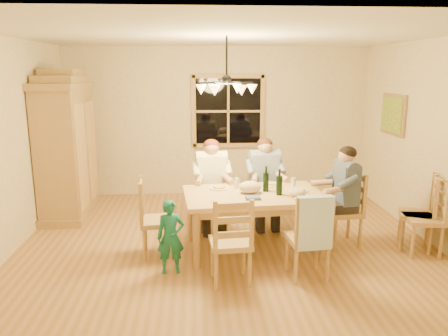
{
  "coord_description": "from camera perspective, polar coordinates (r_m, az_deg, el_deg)",
  "views": [
    {
      "loc": [
        -0.38,
        -5.51,
        2.29
      ],
      "look_at": [
        -0.03,
        0.1,
        1.02
      ],
      "focal_mm": 35.0,
      "sensor_mm": 36.0,
      "label": 1
    }
  ],
  "objects": [
    {
      "name": "ceiling",
      "position": [
        5.53,
        0.35,
        16.97
      ],
      "size": [
        5.5,
        5.0,
        0.02
      ],
      "primitive_type": "cube",
      "color": "white",
      "rests_on": "wall_back"
    },
    {
      "name": "cloth_bundle",
      "position": [
        5.54,
        3.42,
        -2.51
      ],
      "size": [
        0.28,
        0.22,
        0.15
      ],
      "primitive_type": "ellipsoid",
      "color": "#C3AC8D",
      "rests_on": "dining_table"
    },
    {
      "name": "wine_glass_a",
      "position": [
        5.75,
        1.67,
        -1.99
      ],
      "size": [
        0.06,
        0.06,
        0.14
      ],
      "primitive_type": "cylinder",
      "color": "silver",
      "rests_on": "dining_table"
    },
    {
      "name": "chair_spare_front",
      "position": [
        6.11,
        24.43,
        -7.44
      ],
      "size": [
        0.47,
        0.49,
        0.99
      ],
      "rotation": [
        0.0,
        0.0,
        1.45
      ],
      "color": "tan",
      "rests_on": "floor"
    },
    {
      "name": "wine_bottle_b",
      "position": [
        5.47,
        7.24,
        -1.82
      ],
      "size": [
        0.08,
        0.08,
        0.33
      ],
      "primitive_type": "cylinder",
      "color": "black",
      "rests_on": "dining_table"
    },
    {
      "name": "window",
      "position": [
        8.03,
        0.55,
        7.43
      ],
      "size": [
        1.3,
        0.06,
        1.3
      ],
      "color": "black",
      "rests_on": "wall_back"
    },
    {
      "name": "wall_left",
      "position": [
        6.07,
        -26.58,
        2.46
      ],
      "size": [
        0.02,
        5.0,
        2.7
      ],
      "primitive_type": "cube",
      "color": "#C4B78A",
      "rests_on": "floor"
    },
    {
      "name": "wine_bottle_a",
      "position": [
        5.62,
        5.5,
        -1.4
      ],
      "size": [
        0.08,
        0.08,
        0.33
      ],
      "primitive_type": "cylinder",
      "color": "black",
      "rests_on": "dining_table"
    },
    {
      "name": "dining_table",
      "position": [
        5.58,
        3.9,
        -4.32
      ],
      "size": [
        1.83,
        1.22,
        0.76
      ],
      "rotation": [
        0.0,
        0.0,
        0.09
      ],
      "color": "tan",
      "rests_on": "floor"
    },
    {
      "name": "chair_far_left",
      "position": [
        6.39,
        -1.59,
        -5.4
      ],
      "size": [
        0.47,
        0.46,
        0.99
      ],
      "rotation": [
        0.0,
        0.0,
        3.23
      ],
      "color": "tan",
      "rests_on": "floor"
    },
    {
      "name": "chair_near_left",
      "position": [
        4.87,
        0.84,
        -11.38
      ],
      "size": [
        0.47,
        0.46,
        0.99
      ],
      "rotation": [
        0.0,
        0.0,
        0.09
      ],
      "color": "tan",
      "rests_on": "floor"
    },
    {
      "name": "floor",
      "position": [
        5.97,
        0.32,
        -9.81
      ],
      "size": [
        5.5,
        5.5,
        0.0
      ],
      "primitive_type": "plane",
      "color": "olive",
      "rests_on": "ground"
    },
    {
      "name": "chair_end_left",
      "position": [
        5.57,
        -8.57,
        -8.32
      ],
      "size": [
        0.46,
        0.47,
        0.99
      ],
      "rotation": [
        0.0,
        0.0,
        -1.48
      ],
      "color": "tan",
      "rests_on": "floor"
    },
    {
      "name": "adult_slate_man",
      "position": [
        5.91,
        15.51,
        -1.96
      ],
      "size": [
        0.45,
        0.42,
        0.87
      ],
      "rotation": [
        0.0,
        0.0,
        1.66
      ],
      "color": "#45516F",
      "rests_on": "floor"
    },
    {
      "name": "plate_plaid",
      "position": [
        5.94,
        6.25,
        -2.2
      ],
      "size": [
        0.26,
        0.26,
        0.02
      ],
      "primitive_type": "cylinder",
      "color": "white",
      "rests_on": "dining_table"
    },
    {
      "name": "towel",
      "position": [
        4.76,
        11.75,
        -7.06
      ],
      "size": [
        0.39,
        0.13,
        0.58
      ],
      "primitive_type": "cube",
      "rotation": [
        0.0,
        0.0,
        0.09
      ],
      "color": "#B9D5FA",
      "rests_on": "chair_near_right"
    },
    {
      "name": "chair_spare_back",
      "position": [
        6.26,
        23.68,
        -6.9
      ],
      "size": [
        0.56,
        0.57,
        0.99
      ],
      "rotation": [
        0.0,
        0.0,
        1.17
      ],
      "color": "tan",
      "rests_on": "floor"
    },
    {
      "name": "plate_slate",
      "position": [
        5.71,
        9.66,
        -2.9
      ],
      "size": [
        0.26,
        0.26,
        0.02
      ],
      "primitive_type": "cylinder",
      "color": "white",
      "rests_on": "dining_table"
    },
    {
      "name": "cap",
      "position": [
        5.43,
        9.6,
        -3.22
      ],
      "size": [
        0.2,
        0.2,
        0.11
      ],
      "primitive_type": "ellipsoid",
      "color": "tan",
      "rests_on": "dining_table"
    },
    {
      "name": "wall_back",
      "position": [
        8.07,
        -0.89,
        6.03
      ],
      "size": [
        5.5,
        0.02,
        2.7
      ],
      "primitive_type": "cube",
      "color": "#C4B78A",
      "rests_on": "floor"
    },
    {
      "name": "napkin",
      "position": [
        5.31,
        3.81,
        -3.89
      ],
      "size": [
        0.19,
        0.16,
        0.03
      ],
      "primitive_type": "cube",
      "rotation": [
        0.0,
        0.0,
        0.09
      ],
      "color": "#475D82",
      "rests_on": "dining_table"
    },
    {
      "name": "adult_plaid_man",
      "position": [
        6.38,
        5.32,
        -0.46
      ],
      "size": [
        0.42,
        0.45,
        0.87
      ],
      "rotation": [
        0.0,
        0.0,
        3.23
      ],
      "color": "navy",
      "rests_on": "floor"
    },
    {
      "name": "chair_end_right",
      "position": [
        6.06,
        15.21,
        -6.88
      ],
      "size": [
        0.46,
        0.47,
        0.99
      ],
      "rotation": [
        0.0,
        0.0,
        1.66
      ],
      "color": "tan",
      "rests_on": "floor"
    },
    {
      "name": "wall_right",
      "position": [
        6.4,
        25.74,
        3.01
      ],
      "size": [
        0.02,
        5.0,
        2.7
      ],
      "primitive_type": "cube",
      "color": "#C4B78A",
      "rests_on": "floor"
    },
    {
      "name": "chandelier",
      "position": [
        5.52,
        0.34,
        10.52
      ],
      "size": [
        0.77,
        0.68,
        0.71
      ],
      "color": "black",
      "rests_on": "ceiling"
    },
    {
      "name": "armoire",
      "position": [
        7.3,
        -19.82,
        2.23
      ],
      "size": [
        0.66,
        1.4,
        2.3
      ],
      "color": "olive",
      "rests_on": "floor"
    },
    {
      "name": "adult_woman",
      "position": [
        6.25,
        -1.62,
        -0.7
      ],
      "size": [
        0.42,
        0.45,
        0.87
      ],
      "rotation": [
        0.0,
        0.0,
        3.23
      ],
      "color": "#F8EEBF",
      "rests_on": "floor"
    },
    {
      "name": "chair_far_right",
      "position": [
        6.53,
        5.22,
        -5.06
      ],
      "size": [
        0.47,
        0.46,
        0.99
      ],
      "rotation": [
        0.0,
        0.0,
        3.23
      ],
      "color": "tan",
      "rests_on": "floor"
    },
    {
      "name": "chair_near_right",
      "position": [
        5.07,
        10.8,
        -10.58
      ],
      "size": [
        0.47,
        0.46,
        0.99
      ],
      "rotation": [
        0.0,
        0.0,
        0.09
      ],
      "color": "tan",
      "rests_on": "floor"
    },
    {
      "name": "wine_glass_b",
      "position": [
        5.83,
        9.07,
        -1.95
      ],
      "size": [
        0.06,
        0.06,
        0.14
      ],
      "primitive_type": "cylinder",
      "color": "silver",
      "rests_on": "dining_table"
    },
    {
      "name": "painting",
      "position": [
        7.42,
        21.2,
        6.53
      ],
      "size": [
        0.06,
        0.78,
        0.64
      ],
      "color": "olive",
      "rests_on": "wall_right"
    },
    {
      "name": "child",
      "position": [
        5.06,
        -6.99,
        -8.92
      ],
      "size": [
        0.33,
        0.24,
        0.86
      ],
      "primitive_type": "imported",
      "rotation": [
        0.0,
        0.0,
        0.11
      ],
      "color": "#186D61",
      "rests_on": "floor"
    },
    {
      "name": "plate_woman",
      "position": [
        5.74,
        -0.61,
        -2.65
      ],
      "size": [
        0.26,
        0.26,
        0.02
      ],
      "primitive_type": "cylinder",
      "color": "white",
      "rests_on": "dining_table"
    }
  ]
}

